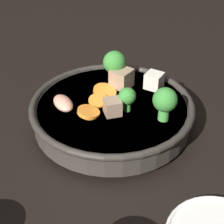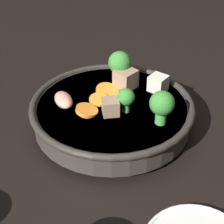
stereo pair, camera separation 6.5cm
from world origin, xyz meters
The scene contains 2 objects.
ground_plane centered at (0.00, 0.00, 0.00)m, with size 3.00×3.00×0.00m, color black.
stirfry_bowl centered at (0.00, 0.00, 0.04)m, with size 0.29×0.29×0.11m.
Camera 1 is at (-0.15, 0.51, 0.41)m, focal length 60.00 mm.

